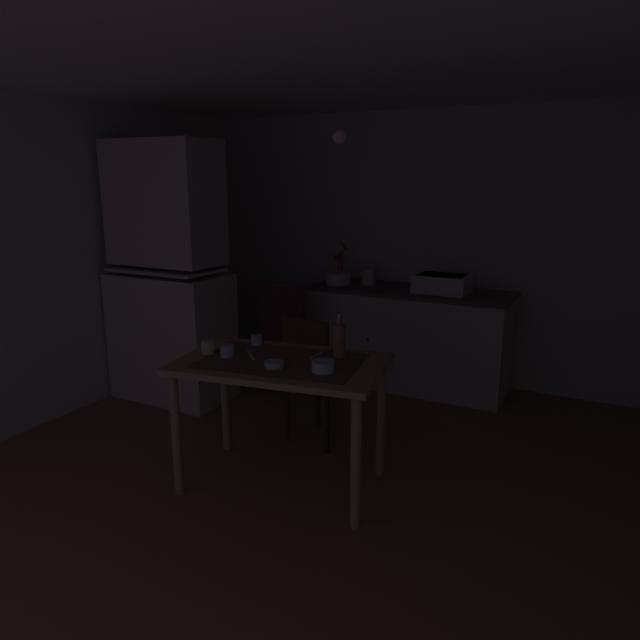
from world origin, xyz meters
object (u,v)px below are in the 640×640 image
(chair_far_side, at_px, (316,375))
(mug_tall, at_px, (257,340))
(glass_bottle, at_px, (339,339))
(sink_basin, at_px, (442,283))
(hutch_cabinet, at_px, (169,282))
(hand_pump, at_px, (340,264))
(dining_table, at_px, (281,378))
(chair_by_counter, at_px, (285,332))
(mixing_bowl_counter, at_px, (338,278))
(serving_bowl_wide, at_px, (274,364))

(chair_far_side, height_order, mug_tall, chair_far_side)
(glass_bottle, bearing_deg, sink_basin, 86.67)
(chair_far_side, bearing_deg, mug_tall, -121.28)
(hutch_cabinet, xyz_separation_m, glass_bottle, (1.82, -0.60, -0.10))
(hand_pump, bearing_deg, mug_tall, -80.87)
(dining_table, xyz_separation_m, glass_bottle, (0.26, 0.23, 0.21))
(sink_basin, height_order, chair_by_counter, sink_basin)
(dining_table, bearing_deg, sink_basin, 79.83)
(hand_pump, height_order, glass_bottle, hand_pump)
(hand_pump, bearing_deg, mixing_bowl_counter, -76.71)
(chair_by_counter, bearing_deg, hand_pump, 72.86)
(serving_bowl_wide, distance_m, mug_tall, 0.48)
(dining_table, bearing_deg, hutch_cabinet, 152.00)
(hutch_cabinet, relative_size, chair_by_counter, 2.16)
(mug_tall, bearing_deg, chair_far_side, 58.72)
(chair_far_side, bearing_deg, sink_basin, 72.32)
(hutch_cabinet, bearing_deg, dining_table, -28.00)
(mug_tall, bearing_deg, sink_basin, 69.23)
(hutch_cabinet, xyz_separation_m, mug_tall, (1.25, -0.61, -0.17))
(mixing_bowl_counter, height_order, glass_bottle, glass_bottle)
(sink_basin, relative_size, mixing_bowl_counter, 1.93)
(sink_basin, height_order, chair_far_side, sink_basin)
(serving_bowl_wide, height_order, glass_bottle, glass_bottle)
(hand_pump, xyz_separation_m, dining_table, (0.61, -2.06, -0.36))
(sink_basin, xyz_separation_m, glass_bottle, (-0.10, -1.78, -0.06))
(glass_bottle, bearing_deg, mug_tall, -179.02)
(mixing_bowl_counter, xyz_separation_m, dining_table, (0.59, -1.96, -0.24))
(sink_basin, bearing_deg, hand_pump, 177.34)
(hand_pump, xyz_separation_m, serving_bowl_wide, (0.64, -2.17, -0.24))
(hutch_cabinet, distance_m, mug_tall, 1.40)
(dining_table, xyz_separation_m, mug_tall, (-0.32, 0.22, 0.13))
(sink_basin, distance_m, hand_pump, 0.98)
(sink_basin, relative_size, mug_tall, 6.25)
(hand_pump, distance_m, glass_bottle, 2.03)
(hutch_cabinet, relative_size, serving_bowl_wide, 19.50)
(glass_bottle, bearing_deg, chair_by_counter, 132.76)
(chair_far_side, relative_size, glass_bottle, 3.45)
(serving_bowl_wide, bearing_deg, chair_far_side, 99.03)
(dining_table, bearing_deg, glass_bottle, 42.26)
(chair_by_counter, bearing_deg, dining_table, -59.67)
(sink_basin, distance_m, dining_table, 2.06)
(glass_bottle, bearing_deg, serving_bowl_wide, -123.86)
(hutch_cabinet, height_order, sink_basin, hutch_cabinet)
(chair_by_counter, bearing_deg, sink_basin, 27.68)
(hutch_cabinet, relative_size, hand_pump, 5.37)
(sink_basin, distance_m, chair_by_counter, 1.40)
(chair_far_side, xyz_separation_m, mug_tall, (-0.23, -0.37, 0.32))
(hand_pump, bearing_deg, serving_bowl_wide, -73.70)
(glass_bottle, bearing_deg, hutch_cabinet, 161.84)
(mug_tall, relative_size, glass_bottle, 0.27)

